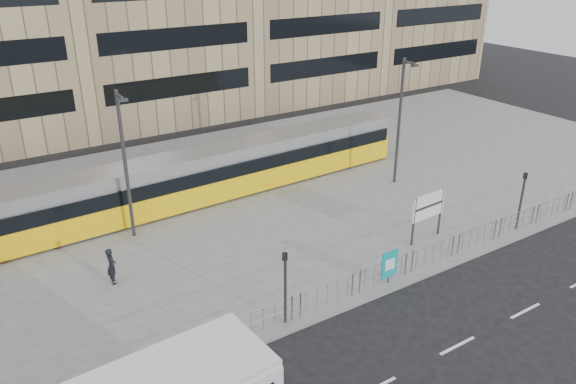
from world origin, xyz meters
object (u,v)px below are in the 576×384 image
traffic_light_west (285,279)px  lamp_post_east (400,117)px  lamp_post_west (125,160)px  tram (216,172)px  traffic_light_east (522,193)px  ad_panel (389,265)px  station_sign (428,208)px  pedestrian (112,266)px

traffic_light_west → lamp_post_east: size_ratio=0.41×
lamp_post_west → lamp_post_east: bearing=-6.9°
tram → traffic_light_east: size_ratio=8.06×
tram → traffic_light_east: 16.48m
lamp_post_east → traffic_light_east: bearing=-82.4°
tram → lamp_post_east: size_ratio=3.28×
tram → lamp_post_east: lamp_post_east is taller
traffic_light_west → lamp_post_east: lamp_post_east is taller
traffic_light_east → tram: bearing=147.7°
traffic_light_west → traffic_light_east: same height
ad_panel → lamp_post_west: (-7.84, 10.18, 3.17)m
traffic_light_west → lamp_post_west: lamp_post_west is taller
tram → lamp_post_west: lamp_post_west is taller
station_sign → lamp_post_west: bearing=142.4°
ad_panel → traffic_light_west: 5.33m
lamp_post_west → traffic_light_east: bearing=-30.4°
ad_panel → lamp_post_west: 13.24m
traffic_light_east → traffic_light_west: bearing=-164.5°
tram → pedestrian: bearing=-145.6°
traffic_light_east → lamp_post_east: size_ratio=0.41×
lamp_post_west → ad_panel: bearing=-52.4°
pedestrian → lamp_post_west: lamp_post_west is taller
station_sign → lamp_post_west: (-12.09, 8.19, 2.38)m
traffic_light_west → traffic_light_east: (14.31, 0.17, 0.00)m
traffic_light_east → station_sign: bearing=175.3°
pedestrian → lamp_post_east: size_ratio=0.22×
station_sign → traffic_light_east: size_ratio=0.80×
ad_panel → traffic_light_east: bearing=1.6°
tram → ad_panel: size_ratio=15.73×
tram → pedestrian: tram is taller
station_sign → traffic_light_east: bearing=-23.1°
ad_panel → lamp_post_west: size_ratio=0.21×
station_sign → traffic_light_west: (-9.47, -1.89, 0.25)m
tram → station_sign: 12.16m
traffic_light_east → lamp_post_west: size_ratio=0.42×
ad_panel → pedestrian: (-10.01, 6.51, -0.10)m
ad_panel → traffic_light_west: traffic_light_west is taller
traffic_light_west → lamp_post_west: size_ratio=0.42×
pedestrian → station_sign: bearing=-103.1°
pedestrian → lamp_post_east: 18.42m
lamp_post_west → tram: bearing=20.8°
ad_panel → traffic_light_east: 9.14m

